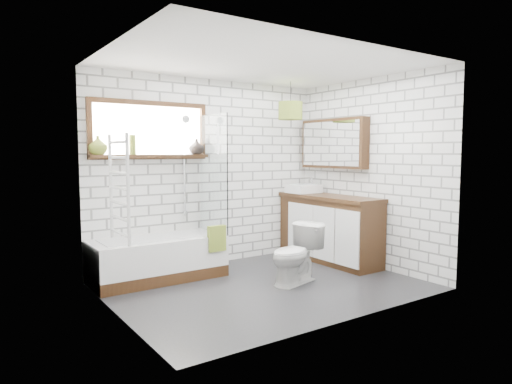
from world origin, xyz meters
TOP-DOWN VIEW (x-y plane):
  - floor at (0.00, 0.00)m, footprint 3.40×2.60m
  - ceiling at (0.00, 0.00)m, footprint 3.40×2.60m
  - wall_back at (0.00, 1.30)m, footprint 3.40×0.01m
  - wall_front at (0.00, -1.30)m, footprint 3.40×0.01m
  - wall_left at (-1.70, 0.00)m, footprint 0.01×2.60m
  - wall_right at (1.70, 0.00)m, footprint 0.01×2.60m
  - window at (-0.85, 1.26)m, footprint 1.52×0.16m
  - towel_radiator at (-1.66, 0.00)m, footprint 0.06×0.52m
  - mirror_cabinet at (1.62, 0.60)m, footprint 0.16×1.20m
  - shower_riser at (-0.40, 1.26)m, footprint 0.02×0.02m
  - bathtub at (-0.91, 0.95)m, footprint 1.57×0.69m
  - shower_screen at (-0.14, 0.95)m, footprint 0.02×0.72m
  - towel_green at (-0.29, 0.61)m, footprint 0.23×0.06m
  - towel_beige at (-0.27, 0.61)m, footprint 0.18×0.05m
  - vanity at (1.44, 0.47)m, footprint 0.53×1.63m
  - basin at (1.38, 0.96)m, footprint 0.42×0.37m
  - tap at (1.54, 0.96)m, footprint 0.03×0.03m
  - toilet at (0.35, -0.11)m, footprint 0.54×0.75m
  - vase_olive at (-1.50, 1.23)m, footprint 0.22×0.22m
  - vase_dark at (-0.23, 1.23)m, footprint 0.20×0.20m
  - bottle at (-1.09, 1.23)m, footprint 0.10×0.10m
  - pendant at (1.02, 0.84)m, footprint 0.33×0.33m

SIDE VIEW (x-z plane):
  - floor at x=0.00m, z-range -0.01..0.00m
  - bathtub at x=-0.91m, z-range 0.00..0.51m
  - toilet at x=0.35m, z-range 0.00..0.69m
  - vanity at x=1.44m, z-range 0.00..0.93m
  - towel_green at x=-0.29m, z-range 0.33..0.64m
  - towel_beige at x=-0.27m, z-range 0.37..0.60m
  - basin at x=1.38m, z-range 0.93..1.06m
  - tap at x=1.54m, z-range 0.98..1.16m
  - towel_radiator at x=-1.66m, z-range 0.70..1.70m
  - wall_back at x=0.00m, z-range 0.00..2.50m
  - wall_front at x=0.00m, z-range 0.00..2.50m
  - wall_left at x=-1.70m, z-range 0.00..2.50m
  - wall_right at x=1.70m, z-range 0.00..2.50m
  - shower_screen at x=-0.14m, z-range 0.51..2.01m
  - shower_riser at x=-0.40m, z-range 0.70..2.00m
  - vase_dark at x=-0.23m, z-range 1.48..1.69m
  - vase_olive at x=-1.50m, z-range 1.48..1.70m
  - bottle at x=-1.09m, z-range 1.48..1.72m
  - mirror_cabinet at x=1.62m, z-range 1.30..2.00m
  - window at x=-0.85m, z-range 1.46..2.14m
  - pendant at x=1.02m, z-range 1.98..2.22m
  - ceiling at x=0.00m, z-range 2.50..2.51m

